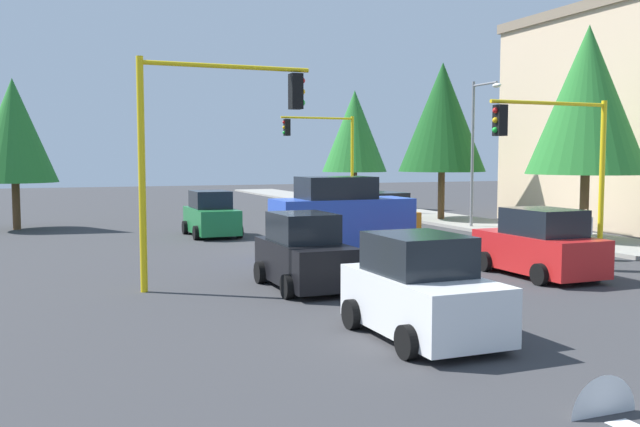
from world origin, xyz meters
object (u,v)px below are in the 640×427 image
(tree_roadside_mid, at_px, (442,117))
(car_black, at_px, (305,254))
(car_silver, at_px, (318,210))
(car_white, at_px, (421,291))
(traffic_signal_near_right, at_px, (210,128))
(street_lamp_curbside, at_px, (477,138))
(car_orange, at_px, (381,217))
(traffic_signal_far_left, at_px, (325,145))
(delivery_van_blue, at_px, (341,220))
(tree_roadside_near, at_px, (587,100))
(tree_roadside_far, at_px, (355,131))
(car_green, at_px, (211,216))
(traffic_signal_near_left, at_px, (558,147))
(tree_opposite_side, at_px, (14,131))
(car_red, at_px, (539,245))
(pedestrian_crossing, at_px, (585,233))

(tree_roadside_mid, distance_m, car_black, 20.71)
(car_silver, distance_m, car_white, 20.35)
(traffic_signal_near_right, bearing_deg, street_lamp_curbside, 122.75)
(car_orange, bearing_deg, traffic_signal_far_left, 169.06)
(delivery_van_blue, bearing_deg, tree_roadside_near, 90.00)
(traffic_signal_far_left, bearing_deg, tree_roadside_far, 136.69)
(car_green, bearing_deg, tree_roadside_mid, 99.37)
(traffic_signal_near_left, xyz_separation_m, street_lamp_curbside, (-9.61, 3.56, 0.57))
(tree_roadside_near, xyz_separation_m, car_silver, (-8.97, -8.02, -4.82))
(traffic_signal_far_left, xyz_separation_m, tree_opposite_side, (2.00, -16.73, 0.54))
(traffic_signal_far_left, xyz_separation_m, street_lamp_curbside, (10.39, 3.47, 0.20))
(street_lamp_curbside, height_order, delivery_van_blue, street_lamp_curbside)
(tree_roadside_mid, distance_m, car_green, 13.98)
(traffic_signal_far_left, bearing_deg, tree_roadside_near, 16.60)
(car_orange, bearing_deg, tree_opposite_side, -123.96)
(car_red, bearing_deg, tree_roadside_mid, 157.51)
(car_silver, bearing_deg, traffic_signal_near_right, -32.37)
(traffic_signal_near_left, bearing_deg, car_black, -83.69)
(tree_roadside_far, xyz_separation_m, car_green, (12.15, -12.51, -4.26))
(delivery_van_blue, xyz_separation_m, car_silver, (-8.97, 2.73, -0.38))
(traffic_signal_near_right, distance_m, car_silver, 15.71)
(traffic_signal_near_right, xyz_separation_m, tree_opposite_side, (-18.00, -5.26, 0.49))
(delivery_van_blue, bearing_deg, car_orange, 139.02)
(pedestrian_crossing, bearing_deg, car_black, -83.56)
(traffic_signal_far_left, distance_m, car_white, 28.22)
(car_green, height_order, car_silver, same)
(car_red, distance_m, car_orange, 10.12)
(traffic_signal_far_left, height_order, delivery_van_blue, traffic_signal_far_left)
(tree_roadside_far, xyz_separation_m, tree_roadside_near, (20.00, 1.00, 0.57))
(car_green, relative_size, car_white, 1.05)
(tree_roadside_mid, xyz_separation_m, car_white, (20.56, -13.22, -4.66))
(tree_roadside_mid, xyz_separation_m, delivery_van_blue, (10.00, -10.24, -4.27))
(tree_opposite_side, height_order, car_green, tree_opposite_side)
(tree_roadside_far, bearing_deg, street_lamp_curbside, -1.19)
(tree_roadside_far, relative_size, car_white, 2.14)
(street_lamp_curbside, height_order, car_black, street_lamp_curbside)
(tree_roadside_far, height_order, car_orange, tree_roadside_far)
(traffic_signal_near_left, distance_m, car_black, 9.63)
(traffic_signal_near_left, height_order, car_white, traffic_signal_near_left)
(traffic_signal_near_right, distance_m, car_red, 9.93)
(traffic_signal_near_left, bearing_deg, delivery_van_blue, -124.23)
(traffic_signal_near_right, distance_m, tree_roadside_near, 16.79)
(traffic_signal_far_left, bearing_deg, car_red, -5.99)
(street_lamp_curbside, height_order, pedestrian_crossing, street_lamp_curbside)
(traffic_signal_near_left, xyz_separation_m, tree_roadside_far, (-24.00, 3.86, 1.38))
(traffic_signal_near_right, relative_size, delivery_van_blue, 1.24)
(tree_roadside_far, distance_m, car_red, 26.90)
(tree_roadside_far, bearing_deg, tree_opposite_side, -73.69)
(street_lamp_curbside, bearing_deg, pedestrian_crossing, -12.96)
(street_lamp_curbside, height_order, car_green, street_lamp_curbside)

